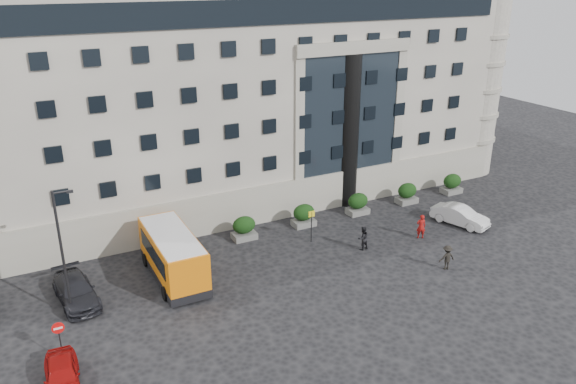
{
  "coord_description": "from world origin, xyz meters",
  "views": [
    {
      "loc": [
        -13.67,
        -28.1,
        19.12
      ],
      "look_at": [
        2.84,
        3.69,
        5.0
      ],
      "focal_mm": 35.0,
      "sensor_mm": 36.0,
      "label": 1
    }
  ],
  "objects_px": {
    "hedge_f": "(452,183)",
    "parked_car_a": "(62,375)",
    "parked_car_c": "(76,291)",
    "hedge_a": "(178,242)",
    "minibus": "(173,254)",
    "no_entry_sign": "(59,333)",
    "white_taxi": "(460,216)",
    "hedge_d": "(358,204)",
    "hedge_b": "(244,228)",
    "hedge_e": "(407,193)",
    "bus_stop_sign": "(312,221)",
    "red_truck": "(37,220)",
    "pedestrian_a": "(421,226)",
    "pedestrian_c": "(447,257)",
    "hedge_c": "(304,215)",
    "street_lamp": "(63,250)",
    "parked_car_d": "(21,237)",
    "pedestrian_b": "(363,238)"
  },
  "relations": [
    {
      "from": "hedge_e",
      "to": "white_taxi",
      "type": "relative_size",
      "value": 0.4
    },
    {
      "from": "hedge_c",
      "to": "street_lamp",
      "type": "relative_size",
      "value": 0.23
    },
    {
      "from": "hedge_a",
      "to": "parked_car_a",
      "type": "bearing_deg",
      "value": -129.93
    },
    {
      "from": "pedestrian_a",
      "to": "hedge_d",
      "type": "bearing_deg",
      "value": -50.68
    },
    {
      "from": "pedestrian_c",
      "to": "parked_car_c",
      "type": "bearing_deg",
      "value": -7.89
    },
    {
      "from": "minibus",
      "to": "red_truck",
      "type": "height_order",
      "value": "minibus"
    },
    {
      "from": "pedestrian_b",
      "to": "pedestrian_a",
      "type": "bearing_deg",
      "value": 170.15
    },
    {
      "from": "hedge_f",
      "to": "no_entry_sign",
      "type": "distance_m",
      "value": 36.11
    },
    {
      "from": "parked_car_c",
      "to": "parked_car_a",
      "type": "bearing_deg",
      "value": -108.17
    },
    {
      "from": "hedge_e",
      "to": "red_truck",
      "type": "relative_size",
      "value": 0.38
    },
    {
      "from": "hedge_b",
      "to": "white_taxi",
      "type": "bearing_deg",
      "value": -18.7
    },
    {
      "from": "hedge_c",
      "to": "bus_stop_sign",
      "type": "relative_size",
      "value": 0.73
    },
    {
      "from": "hedge_f",
      "to": "parked_car_a",
      "type": "bearing_deg",
      "value": -162.59
    },
    {
      "from": "hedge_e",
      "to": "hedge_f",
      "type": "xyz_separation_m",
      "value": [
        5.2,
        0.0,
        0.0
      ]
    },
    {
      "from": "street_lamp",
      "to": "pedestrian_b",
      "type": "bearing_deg",
      "value": -2.3
    },
    {
      "from": "hedge_a",
      "to": "no_entry_sign",
      "type": "distance_m",
      "value": 12.64
    },
    {
      "from": "hedge_b",
      "to": "parked_car_d",
      "type": "xyz_separation_m",
      "value": [
        -15.2,
        6.84,
        -0.3
      ]
    },
    {
      "from": "hedge_f",
      "to": "red_truck",
      "type": "bearing_deg",
      "value": 167.14
    },
    {
      "from": "parked_car_d",
      "to": "pedestrian_c",
      "type": "distance_m",
      "value": 31.1
    },
    {
      "from": "white_taxi",
      "to": "red_truck",
      "type": "bearing_deg",
      "value": 136.87
    },
    {
      "from": "street_lamp",
      "to": "bus_stop_sign",
      "type": "xyz_separation_m",
      "value": [
        17.44,
        2.0,
        -2.64
      ]
    },
    {
      "from": "red_truck",
      "to": "parked_car_a",
      "type": "relative_size",
      "value": 1.18
    },
    {
      "from": "bus_stop_sign",
      "to": "minibus",
      "type": "height_order",
      "value": "minibus"
    },
    {
      "from": "white_taxi",
      "to": "pedestrian_c",
      "type": "height_order",
      "value": "pedestrian_c"
    },
    {
      "from": "parked_car_a",
      "to": "pedestrian_b",
      "type": "height_order",
      "value": "pedestrian_b"
    },
    {
      "from": "hedge_f",
      "to": "pedestrian_c",
      "type": "relative_size",
      "value": 1.04
    },
    {
      "from": "hedge_a",
      "to": "minibus",
      "type": "relative_size",
      "value": 0.24
    },
    {
      "from": "hedge_d",
      "to": "hedge_b",
      "type": "bearing_deg",
      "value": 180.0
    },
    {
      "from": "minibus",
      "to": "pedestrian_a",
      "type": "height_order",
      "value": "minibus"
    },
    {
      "from": "no_entry_sign",
      "to": "parked_car_d",
      "type": "relative_size",
      "value": 0.52
    },
    {
      "from": "hedge_d",
      "to": "hedge_f",
      "type": "height_order",
      "value": "same"
    },
    {
      "from": "no_entry_sign",
      "to": "hedge_c",
      "type": "bearing_deg",
      "value": 24.49
    },
    {
      "from": "no_entry_sign",
      "to": "white_taxi",
      "type": "distance_m",
      "value": 30.9
    },
    {
      "from": "hedge_d",
      "to": "parked_car_c",
      "type": "relative_size",
      "value": 0.36
    },
    {
      "from": "hedge_b",
      "to": "hedge_e",
      "type": "height_order",
      "value": "same"
    },
    {
      "from": "hedge_d",
      "to": "hedge_e",
      "type": "bearing_deg",
      "value": 0.0
    },
    {
      "from": "hedge_f",
      "to": "parked_car_c",
      "type": "distance_m",
      "value": 33.66
    },
    {
      "from": "hedge_d",
      "to": "pedestrian_b",
      "type": "xyz_separation_m",
      "value": [
        -3.36,
        -5.61,
        -0.02
      ]
    },
    {
      "from": "hedge_f",
      "to": "pedestrian_b",
      "type": "relative_size",
      "value": 1.01
    },
    {
      "from": "hedge_a",
      "to": "bus_stop_sign",
      "type": "relative_size",
      "value": 0.73
    },
    {
      "from": "hedge_b",
      "to": "pedestrian_c",
      "type": "bearing_deg",
      "value": -45.54
    },
    {
      "from": "hedge_d",
      "to": "red_truck",
      "type": "height_order",
      "value": "red_truck"
    },
    {
      "from": "hedge_d",
      "to": "street_lamp",
      "type": "xyz_separation_m",
      "value": [
        -23.54,
        -4.8,
        3.44
      ]
    },
    {
      "from": "hedge_b",
      "to": "pedestrian_a",
      "type": "relative_size",
      "value": 0.95
    },
    {
      "from": "hedge_b",
      "to": "parked_car_c",
      "type": "bearing_deg",
      "value": -165.54
    },
    {
      "from": "pedestrian_a",
      "to": "pedestrian_c",
      "type": "height_order",
      "value": "pedestrian_a"
    },
    {
      "from": "bus_stop_sign",
      "to": "parked_car_c",
      "type": "bearing_deg",
      "value": -178.4
    },
    {
      "from": "no_entry_sign",
      "to": "minibus",
      "type": "xyz_separation_m",
      "value": [
        7.74,
        5.66,
        0.11
      ]
    },
    {
      "from": "bus_stop_sign",
      "to": "parked_car_a",
      "type": "relative_size",
      "value": 0.62
    },
    {
      "from": "minibus",
      "to": "no_entry_sign",
      "type": "bearing_deg",
      "value": -143.59
    }
  ]
}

